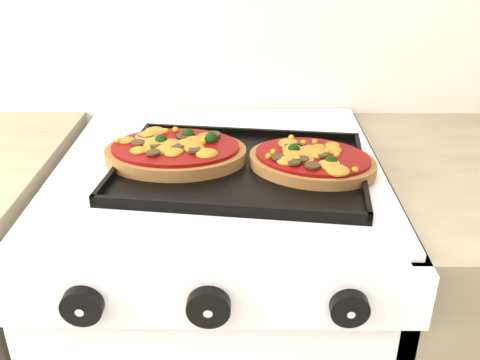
{
  "coord_description": "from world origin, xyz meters",
  "views": [
    {
      "loc": [
        0.08,
        0.82,
        1.32
      ],
      "look_at": [
        0.07,
        1.61,
        0.92
      ],
      "focal_mm": 40.0,
      "sensor_mm": 36.0,
      "label": 1
    }
  ],
  "objects_px": {
    "pizza_left": "(176,150)",
    "stove": "(223,349)",
    "pizza_right": "(312,159)",
    "baking_tray": "(240,166)"
  },
  "relations": [
    {
      "from": "pizza_right",
      "to": "pizza_left",
      "type": "bearing_deg",
      "value": 172.72
    },
    {
      "from": "pizza_left",
      "to": "pizza_right",
      "type": "distance_m",
      "value": 0.24
    },
    {
      "from": "stove",
      "to": "pizza_right",
      "type": "distance_m",
      "value": 0.51
    },
    {
      "from": "stove",
      "to": "pizza_left",
      "type": "height_order",
      "value": "pizza_left"
    },
    {
      "from": "stove",
      "to": "baking_tray",
      "type": "distance_m",
      "value": 0.47
    },
    {
      "from": "baking_tray",
      "to": "pizza_left",
      "type": "height_order",
      "value": "pizza_left"
    },
    {
      "from": "stove",
      "to": "pizza_left",
      "type": "distance_m",
      "value": 0.49
    },
    {
      "from": "pizza_left",
      "to": "stove",
      "type": "bearing_deg",
      "value": 6.31
    },
    {
      "from": "stove",
      "to": "pizza_left",
      "type": "bearing_deg",
      "value": -173.69
    },
    {
      "from": "baking_tray",
      "to": "pizza_left",
      "type": "xyz_separation_m",
      "value": [
        -0.12,
        0.03,
        0.02
      ]
    }
  ]
}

